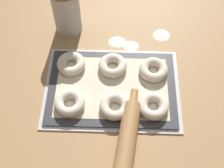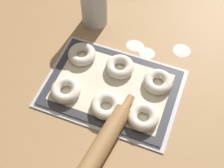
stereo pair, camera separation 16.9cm
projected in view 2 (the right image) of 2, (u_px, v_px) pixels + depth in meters
The scene contains 14 objects.
ground_plane at pixel (112, 89), 0.97m from camera, with size 2.80×2.80×0.00m, color #A87F51.
baking_tray at pixel (112, 88), 0.96m from camera, with size 0.42×0.30×0.01m.
baking_mat at pixel (112, 87), 0.96m from camera, with size 0.39×0.27×0.00m.
bagel_front_left at pixel (66, 90), 0.93m from camera, with size 0.09×0.09×0.03m.
bagel_front_center at pixel (106, 106), 0.90m from camera, with size 0.09×0.09×0.03m.
bagel_front_right at pixel (143, 117), 0.88m from camera, with size 0.09×0.09×0.03m.
bagel_back_left at pixel (82, 54), 1.01m from camera, with size 0.09×0.09×0.03m.
bagel_back_center at pixel (121, 67), 0.98m from camera, with size 0.09×0.09×0.03m.
bagel_back_right at pixel (158, 82), 0.95m from camera, with size 0.09×0.09×0.03m.
flour_canister at pixel (94, 2), 1.04m from camera, with size 0.09×0.09×0.18m.
rolling_pin at pixel (92, 162), 0.81m from camera, with size 0.10×0.45×0.05m.
flour_patch_near at pixel (147, 53), 1.04m from camera, with size 0.05×0.05×0.00m.
flour_patch_far at pixel (135, 46), 1.06m from camera, with size 0.06×0.05×0.00m.
flour_patch_side at pixel (182, 50), 1.05m from camera, with size 0.06×0.06×0.00m.
Camera 2 is at (0.18, -0.48, 0.82)m, focal length 50.00 mm.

